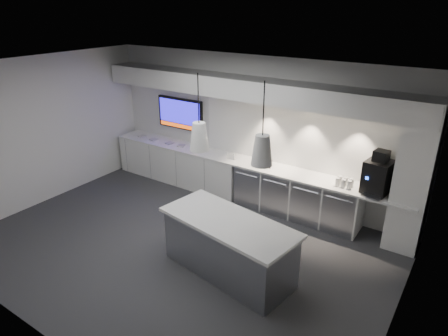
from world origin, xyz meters
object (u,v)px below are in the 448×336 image
Objects in this scene: island at (229,246)px; bin at (184,231)px; wall_tv at (180,114)px; coffee_machine at (378,175)px.

island is 1.14m from bin.
bin is (1.91, -2.28, -1.32)m from wall_tv.
wall_tv is 2.63× the size of bin.
wall_tv reaches higher than island.
coffee_machine is (4.55, -0.25, -0.35)m from wall_tv.
wall_tv is 4.57m from coffee_machine.
island is 4.82× the size of bin.
bin is at bearing -50.08° from wall_tv.
coffee_machine is at bearing 64.83° from island.
island is at bearing -40.11° from wall_tv.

